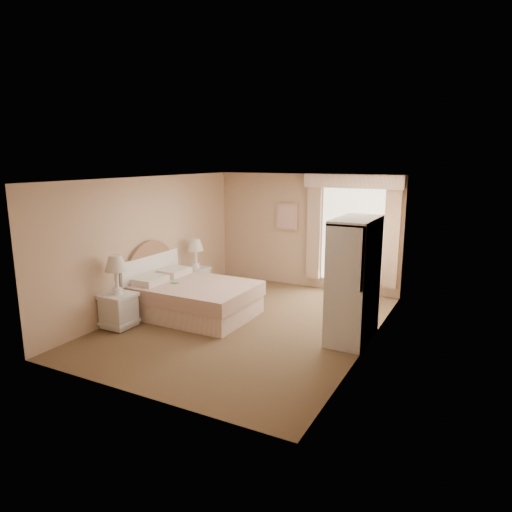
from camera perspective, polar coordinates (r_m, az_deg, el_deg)
The scene contains 9 objects.
room at distance 7.69m, azimuth -1.27°, elevation 0.28°, with size 4.21×5.51×2.51m.
window at distance 9.72m, azimuth 11.82°, elevation 3.07°, with size 2.05×0.22×2.51m.
framed_art at distance 10.24m, azimuth 3.85°, elevation 4.94°, with size 0.52×0.04×0.62m.
bed at distance 8.48m, azimuth -8.05°, elevation -5.07°, with size 2.09×1.59×1.41m.
nightstand_near at distance 8.07m, azimuth -16.86°, elevation -5.42°, with size 0.51×0.51×1.24m.
nightstand_far at distance 9.77m, azimuth -7.50°, elevation -2.13°, with size 0.48×0.48×1.16m.
round_table at distance 9.54m, azimuth 12.24°, elevation -2.29°, with size 0.70×0.70×0.75m.
cafe_chair at distance 9.55m, azimuth 12.46°, elevation -2.27°, with size 0.51×0.51×0.86m.
armoire at distance 7.34m, azimuth 12.14°, elevation -4.16°, with size 0.58×1.17×1.94m.
Camera 1 is at (3.63, -6.59, 2.84)m, focal length 32.00 mm.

